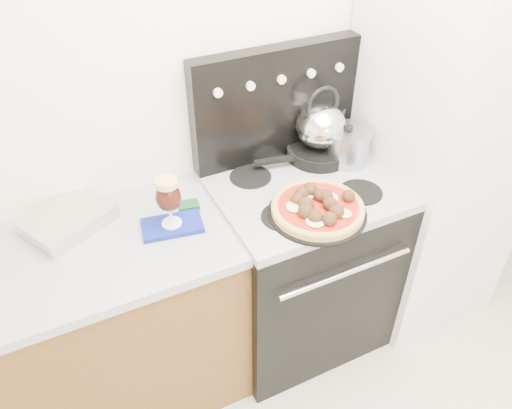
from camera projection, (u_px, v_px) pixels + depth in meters
room_shell at (463, 272)px, 1.25m from camera, size 3.52×3.01×2.52m
base_cabinet at (61, 348)px, 2.04m from camera, size 1.45×0.60×0.86m
countertop at (30, 271)px, 1.76m from camera, size 1.48×0.63×0.04m
stove_body at (298, 266)px, 2.40m from camera, size 0.76×0.65×0.88m
cooktop at (304, 189)px, 2.11m from camera, size 0.76×0.65×0.04m
backguard at (275, 104)px, 2.14m from camera, size 0.76×0.08×0.50m
fridge at (438, 143)px, 2.30m from camera, size 0.64×0.68×1.90m
foil_sheet at (69, 220)px, 1.90m from camera, size 0.38×0.34×0.06m
oven_mitt at (172, 226)px, 1.91m from camera, size 0.25×0.17×0.02m
beer_glass at (169, 202)px, 1.84m from camera, size 0.12×0.12×0.21m
pizza_pan at (317, 213)px, 1.94m from camera, size 0.44×0.44×0.01m
pizza at (318, 206)px, 1.92m from camera, size 0.46×0.46×0.05m
skillet at (318, 151)px, 2.26m from camera, size 0.34×0.34×0.05m
tea_kettle at (321, 123)px, 2.17m from camera, size 0.25×0.25×0.24m
stock_pot at (347, 147)px, 2.20m from camera, size 0.23×0.23×0.14m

